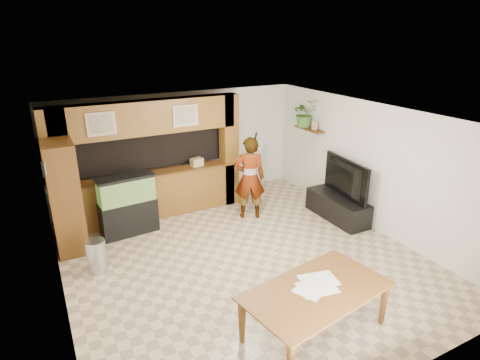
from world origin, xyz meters
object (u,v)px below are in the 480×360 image
aquarium (128,206)px  person (249,178)px  pantry_cabinet (65,198)px  television (340,179)px  dining_table (317,313)px

aquarium → person: size_ratio=0.68×
pantry_cabinet → television: 5.52m
pantry_cabinet → television: pantry_cabinet is taller
television → person: 1.95m
pantry_cabinet → aquarium: (1.12, 0.10, -0.44)m
television → person: (-1.68, 0.98, -0.02)m
aquarium → person: 2.60m
aquarium → television: television is taller
person → television: bearing=173.1°
dining_table → pantry_cabinet: bearing=114.1°
pantry_cabinet → aquarium: pantry_cabinet is taller
television → dining_table: (-2.68, -2.70, -0.58)m
aquarium → dining_table: aquarium is taller
dining_table → person: bearing=65.5°
pantry_cabinet → person: (3.67, -0.36, -0.13)m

